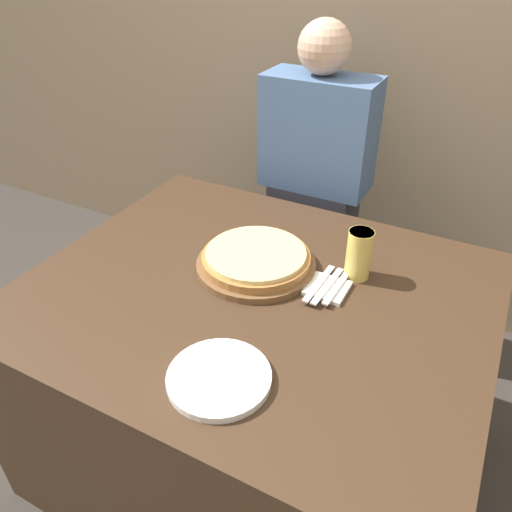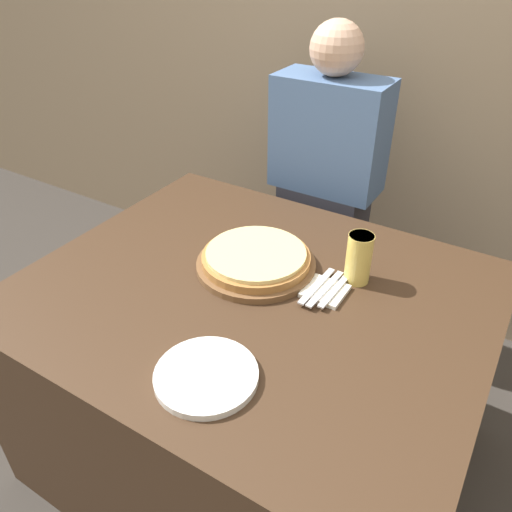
% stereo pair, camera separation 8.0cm
% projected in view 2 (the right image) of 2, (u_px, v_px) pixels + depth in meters
% --- Properties ---
extents(ground_plane, '(12.00, 12.00, 0.00)m').
position_uv_depth(ground_plane, '(254.00, 448.00, 1.78)').
color(ground_plane, '#38332D').
extents(back_wall, '(6.00, 0.05, 2.60)m').
position_uv_depth(back_wall, '(410.00, 7.00, 1.83)').
color(back_wall, '#847056').
rests_on(back_wall, ground_plane).
extents(dining_table, '(1.25, 1.04, 0.72)m').
position_uv_depth(dining_table, '(254.00, 378.00, 1.58)').
color(dining_table, '#3D2819').
rests_on(dining_table, ground_plane).
extents(pizza_on_board, '(0.35, 0.35, 0.06)m').
position_uv_depth(pizza_on_board, '(256.00, 260.00, 1.45)').
color(pizza_on_board, brown).
rests_on(pizza_on_board, dining_table).
extents(beer_glass, '(0.07, 0.07, 0.15)m').
position_uv_depth(beer_glass, '(359.00, 256.00, 1.37)').
color(beer_glass, '#E5C65B').
rests_on(beer_glass, dining_table).
extents(dinner_plate, '(0.23, 0.23, 0.02)m').
position_uv_depth(dinner_plate, '(206.00, 376.00, 1.10)').
color(dinner_plate, white).
rests_on(dinner_plate, dining_table).
extents(napkin_stack, '(0.11, 0.11, 0.01)m').
position_uv_depth(napkin_stack, '(325.00, 291.00, 1.36)').
color(napkin_stack, silver).
rests_on(napkin_stack, dining_table).
extents(fork, '(0.02, 0.19, 0.00)m').
position_uv_depth(fork, '(317.00, 286.00, 1.37)').
color(fork, silver).
rests_on(fork, napkin_stack).
extents(dinner_knife, '(0.03, 0.19, 0.00)m').
position_uv_depth(dinner_knife, '(325.00, 289.00, 1.36)').
color(dinner_knife, silver).
rests_on(dinner_knife, napkin_stack).
extents(spoon, '(0.02, 0.16, 0.00)m').
position_uv_depth(spoon, '(334.00, 292.00, 1.34)').
color(spoon, silver).
rests_on(spoon, napkin_stack).
extents(diner_person, '(0.41, 0.20, 1.30)m').
position_uv_depth(diner_person, '(324.00, 201.00, 1.99)').
color(diner_person, '#33333D').
rests_on(diner_person, ground_plane).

